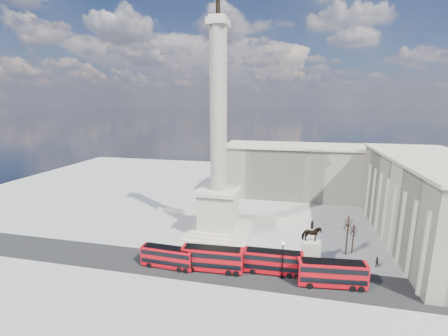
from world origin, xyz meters
name	(u,v)px	position (x,y,z in m)	size (l,w,h in m)	color
ground	(213,244)	(0.00, 0.00, 0.00)	(180.00, 180.00, 0.00)	#A2A19A
asphalt_road	(226,271)	(5.00, -10.00, 0.00)	(120.00, 9.00, 0.01)	#262626
nelsons_column	(219,180)	(0.00, 5.00, 12.92)	(14.00, 14.00, 49.85)	beige
balustrade_wall	(229,215)	(0.00, 16.00, 0.55)	(40.00, 0.60, 1.10)	#BFB99F
building_east	(434,202)	(45.00, 10.00, 9.32)	(19.00, 46.00, 18.60)	#B5AF94
building_northeast	(304,171)	(20.00, 40.00, 8.32)	(51.00, 17.00, 16.60)	#B5AF94
red_bus_a	(168,257)	(-5.74, -11.05, 2.08)	(9.89, 2.74, 3.97)	#B20911
red_bus_b	(213,259)	(2.62, -10.36, 2.34)	(11.11, 3.06, 4.46)	#B20911
red_bus_c	(273,262)	(13.21, -8.83, 2.21)	(10.46, 2.69, 4.22)	#B20911
red_bus_d	(332,273)	(22.88, -10.66, 2.32)	(11.12, 3.61, 4.43)	#B20911
victorian_lamp	(283,257)	(14.80, -10.19, 4.01)	(0.58, 0.58, 6.82)	black
equestrian_statue	(310,249)	(19.74, -4.48, 3.09)	(4.27, 3.20, 8.82)	#BFB99F
bare_tree_near	(348,223)	(26.98, 1.19, 6.68)	(1.94, 1.94, 8.48)	#332319
bare_tree_mid	(354,230)	(28.27, 1.86, 5.02)	(1.68, 1.68, 6.37)	#332319
bare_tree_far	(391,216)	(37.68, 11.31, 5.20)	(1.62, 1.62, 6.60)	#332319
pedestrian_walking	(353,267)	(27.08, -5.41, 0.92)	(0.67, 0.44, 1.84)	black
pedestrian_standing	(376,262)	(31.72, -2.42, 0.96)	(0.93, 0.73, 1.92)	black
pedestrian_crossing	(263,261)	(11.19, -6.50, 0.85)	(1.00, 0.42, 1.71)	black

